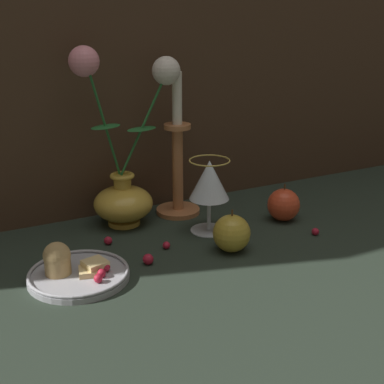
{
  "coord_description": "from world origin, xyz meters",
  "views": [
    {
      "loc": [
        -0.43,
        -0.86,
        0.44
      ],
      "look_at": [
        0.02,
        0.01,
        0.1
      ],
      "focal_mm": 50.0,
      "sensor_mm": 36.0,
      "label": 1
    }
  ],
  "objects": [
    {
      "name": "berry_by_glass_stem",
      "position": [
        -0.1,
        -0.05,
        0.01
      ],
      "size": [
        0.02,
        0.02,
        0.02
      ],
      "primitive_type": "sphere",
      "color": "#AD192D",
      "rests_on": "ground_plane"
    },
    {
      "name": "berry_near_plate",
      "position": [
        -0.04,
        -0.01,
        0.01
      ],
      "size": [
        0.01,
        0.01,
        0.01
      ],
      "primitive_type": "sphere",
      "color": "#AD192D",
      "rests_on": "ground_plane"
    },
    {
      "name": "wine_glass",
      "position": [
        0.07,
        0.03,
        0.11
      ],
      "size": [
        0.08,
        0.08,
        0.15
      ],
      "color": "silver",
      "rests_on": "ground_plane"
    },
    {
      "name": "candlestick",
      "position": [
        0.06,
        0.15,
        0.11
      ],
      "size": [
        0.1,
        0.1,
        0.32
      ],
      "color": "#B77042",
      "rests_on": "ground_plane"
    },
    {
      "name": "apple_near_glass",
      "position": [
        0.24,
        0.01,
        0.04
      ],
      "size": [
        0.07,
        0.07,
        0.08
      ],
      "color": "#D14223",
      "rests_on": "ground_plane"
    },
    {
      "name": "vase",
      "position": [
        -0.07,
        0.15,
        0.12
      ],
      "size": [
        0.23,
        0.13,
        0.37
      ],
      "color": "gold",
      "rests_on": "ground_plane"
    },
    {
      "name": "berry_front_center",
      "position": [
        -0.14,
        0.06,
        0.01
      ],
      "size": [
        0.02,
        0.02,
        0.02
      ],
      "primitive_type": "sphere",
      "color": "#AD192D",
      "rests_on": "ground_plane"
    },
    {
      "name": "berry_far_right",
      "position": [
        0.25,
        -0.09,
        0.01
      ],
      "size": [
        0.02,
        0.02,
        0.02
      ],
      "primitive_type": "sphere",
      "color": "#AD192D",
      "rests_on": "ground_plane"
    },
    {
      "name": "plate_with_pastries",
      "position": [
        -0.23,
        -0.04,
        0.02
      ],
      "size": [
        0.17,
        0.17,
        0.07
      ],
      "color": "#A3A3A8",
      "rests_on": "ground_plane"
    },
    {
      "name": "ground_plane",
      "position": [
        0.0,
        0.0,
        0.0
      ],
      "size": [
        2.4,
        2.4,
        0.0
      ],
      "primitive_type": "plane",
      "color": "#232D23",
      "rests_on": "ground"
    },
    {
      "name": "apple_beside_vase",
      "position": [
        0.06,
        -0.07,
        0.04
      ],
      "size": [
        0.07,
        0.07,
        0.08
      ],
      "color": "#B2932D",
      "rests_on": "ground_plane"
    },
    {
      "name": "berry_under_candlestick",
      "position": [
        0.12,
        -0.02,
        0.01
      ],
      "size": [
        0.02,
        0.02,
        0.02
      ],
      "primitive_type": "sphere",
      "color": "#AD192D",
      "rests_on": "ground_plane"
    }
  ]
}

